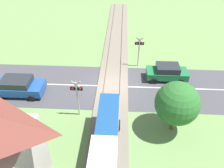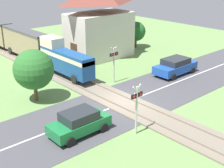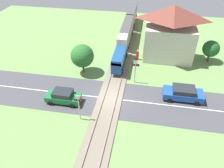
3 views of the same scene
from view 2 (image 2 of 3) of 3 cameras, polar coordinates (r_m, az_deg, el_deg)
ground_plane at (r=23.35m, az=2.00°, el=-3.56°), size 60.00×60.00×0.00m
road_surface at (r=23.35m, az=2.00°, el=-3.54°), size 48.00×6.40×0.02m
track_bed at (r=23.32m, az=2.00°, el=-3.41°), size 2.80×48.00×0.24m
train at (r=35.29m, az=-16.16°, el=7.53°), size 1.58×23.19×3.18m
car_near_crossing at (r=19.12m, az=-6.02°, el=-7.00°), size 3.80×1.85×1.52m
car_far_side at (r=29.67m, az=11.51°, el=3.25°), size 4.44×2.06×1.56m
crossing_signal_west_approach at (r=18.55m, az=4.53°, el=-3.48°), size 0.90×0.18×3.23m
crossing_signal_east_approach at (r=26.70m, az=0.35°, el=4.46°), size 0.90×0.18×3.23m
station_building at (r=34.00m, az=-2.36°, el=11.21°), size 7.38×4.41×7.81m
pedestrian_by_station at (r=31.34m, az=-6.90°, el=4.30°), size 0.39×0.39×1.56m
tree_by_station at (r=38.45m, az=4.39°, el=9.55°), size 2.34×2.34×3.17m
tree_roadside_hedge at (r=23.67m, az=-14.14°, el=2.57°), size 3.00×3.00×3.98m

